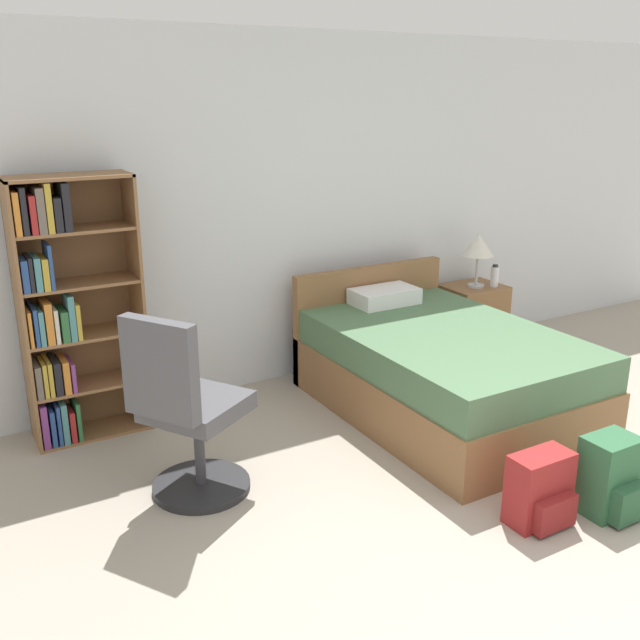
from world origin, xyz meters
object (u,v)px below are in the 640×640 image
object	(u,v)px
office_chair	(187,415)
backpack_red	(541,491)
bed	(439,369)
backpack_green	(610,478)
nightstand	(472,318)
water_bottle	(495,276)
table_lamp	(478,247)
bookshelf	(66,312)

from	to	relation	value
office_chair	backpack_red	distance (m)	1.92
bed	backpack_green	bearing A→B (deg)	-91.20
nightstand	backpack_green	distance (m)	2.57
backpack_green	nightstand	bearing A→B (deg)	65.09
bed	water_bottle	distance (m)	1.44
table_lamp	bookshelf	bearing A→B (deg)	178.85
office_chair	water_bottle	world-z (taller)	office_chair
bed	backpack_green	size ratio (longest dim) A/B	4.52
nightstand	table_lamp	bearing A→B (deg)	-106.22
bookshelf	office_chair	world-z (taller)	bookshelf
water_bottle	backpack_green	distance (m)	2.57
bookshelf	table_lamp	distance (m)	3.34
water_bottle	backpack_red	distance (m)	2.69
bookshelf	office_chair	size ratio (longest dim) A/B	1.55
bookshelf	table_lamp	xyz separation A→B (m)	(3.34, -0.07, 0.07)
office_chair	backpack_green	size ratio (longest dim) A/B	2.51
table_lamp	backpack_red	distance (m)	2.72
water_bottle	backpack_green	world-z (taller)	water_bottle
backpack_red	table_lamp	bearing A→B (deg)	56.10
nightstand	backpack_green	bearing A→B (deg)	-114.91
water_bottle	table_lamp	bearing A→B (deg)	153.94
bed	backpack_green	xyz separation A→B (m)	(-0.03, -1.48, -0.11)
office_chair	nightstand	world-z (taller)	office_chair
table_lamp	backpack_red	world-z (taller)	table_lamp
bed	backpack_red	world-z (taller)	bed
bed	office_chair	size ratio (longest dim) A/B	1.80
bookshelf	bed	xyz separation A→B (m)	(2.30, -0.87, -0.54)
table_lamp	water_bottle	xyz separation A→B (m)	(0.14, -0.07, -0.26)
backpack_red	nightstand	bearing A→B (deg)	56.33
bed	water_bottle	xyz separation A→B (m)	(1.18, 0.74, 0.36)
office_chair	nightstand	distance (m)	3.16
backpack_green	backpack_red	bearing A→B (deg)	162.85
bookshelf	office_chair	bearing A→B (deg)	-70.84
backpack_red	office_chair	bearing A→B (deg)	142.57
water_bottle	backpack_green	xyz separation A→B (m)	(-1.21, -2.22, -0.46)
nightstand	backpack_green	xyz separation A→B (m)	(-1.08, -2.33, -0.08)
bookshelf	backpack_red	distance (m)	3.00
table_lamp	backpack_green	size ratio (longest dim) A/B	1.03
bookshelf	water_bottle	xyz separation A→B (m)	(3.48, -0.14, -0.19)
water_bottle	bookshelf	bearing A→B (deg)	177.75
bookshelf	backpack_red	bearing A→B (deg)	-49.96
backpack_green	backpack_red	size ratio (longest dim) A/B	1.12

